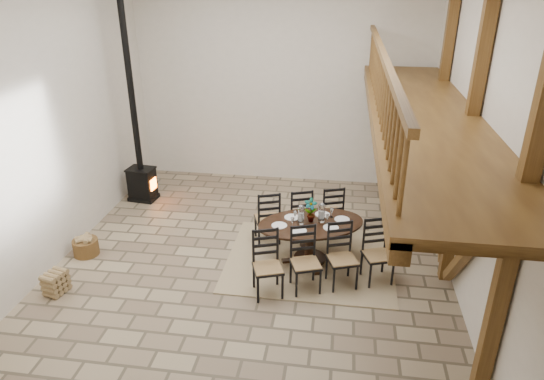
# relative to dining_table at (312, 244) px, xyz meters

# --- Properties ---
(ground) EXTENTS (8.00, 8.00, 0.00)m
(ground) POSITION_rel_dining_table_xyz_m (-1.06, -0.12, -0.40)
(ground) COLOR #9D8968
(ground) RESTS_ON ground
(room_shell) EXTENTS (7.02, 8.02, 5.01)m
(room_shell) POSITION_rel_dining_table_xyz_m (0.13, -0.12, 2.61)
(room_shell) COLOR silver
(room_shell) RESTS_ON ground
(rug) EXTENTS (3.00, 2.50, 0.02)m
(rug) POSITION_rel_dining_table_xyz_m (-0.03, 0.08, -0.39)
(rug) COLOR tan
(rug) RESTS_ON ground
(dining_table) EXTENTS (2.63, 2.68, 1.23)m
(dining_table) POSITION_rel_dining_table_xyz_m (0.00, 0.00, 0.00)
(dining_table) COLOR black
(dining_table) RESTS_ON ground
(wood_stove) EXTENTS (0.64, 0.52, 5.00)m
(wood_stove) POSITION_rel_dining_table_xyz_m (-4.05, 2.14, 0.74)
(wood_stove) COLOR black
(wood_stove) RESTS_ON ground
(log_basket) EXTENTS (0.46, 0.46, 0.38)m
(log_basket) POSITION_rel_dining_table_xyz_m (-4.19, -0.31, -0.23)
(log_basket) COLOR brown
(log_basket) RESTS_ON ground
(log_stack) EXTENTS (0.37, 0.45, 0.39)m
(log_stack) POSITION_rel_dining_table_xyz_m (-4.09, -1.50, -0.21)
(log_stack) COLOR #9C7957
(log_stack) RESTS_ON ground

